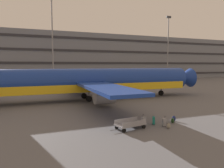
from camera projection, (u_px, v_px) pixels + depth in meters
name	position (u px, v px, depth m)	size (l,w,h in m)	color
ground_plane	(88.00, 99.00, 33.92)	(600.00, 600.00, 0.00)	#5B5B60
terminal_structure	(53.00, 57.00, 73.21)	(165.35, 14.41, 16.18)	slate
airliner	(92.00, 82.00, 33.12)	(38.80, 31.28, 10.46)	navy
light_mast_left	(52.00, 34.00, 61.39)	(1.80, 0.50, 25.45)	gray
light_mast_center_left	(168.00, 43.00, 76.95)	(1.80, 0.50, 22.94)	gray
suitcase_orange	(144.00, 121.00, 19.23)	(0.50, 0.41, 1.01)	gray
suitcase_teal	(164.00, 122.00, 18.98)	(0.38, 0.49, 0.93)	gray
suitcase_black	(154.00, 120.00, 19.58)	(0.37, 0.43, 0.84)	#147266
backpack_red	(174.00, 119.00, 20.77)	(0.39, 0.40, 0.57)	navy
backpack_purple	(169.00, 126.00, 18.39)	(0.42, 0.36, 0.50)	gray
backpack_small	(173.00, 121.00, 20.09)	(0.36, 0.31, 0.53)	#264C26
baggage_cart	(130.00, 124.00, 18.22)	(3.37, 1.69, 0.82)	gray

